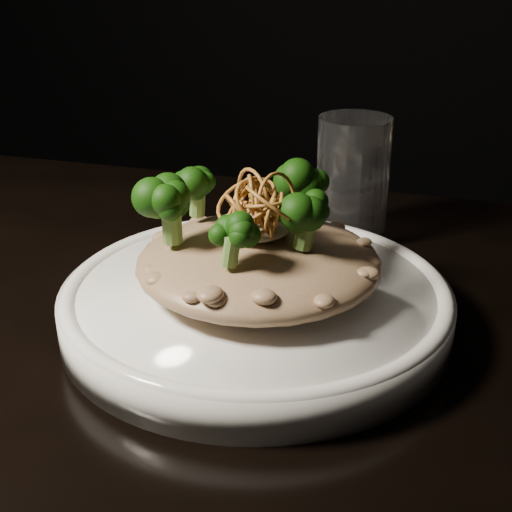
{
  "coord_description": "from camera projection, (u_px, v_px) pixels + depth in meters",
  "views": [
    {
      "loc": [
        0.2,
        -0.38,
        1.02
      ],
      "look_at": [
        0.06,
        0.07,
        0.81
      ],
      "focal_mm": 50.0,
      "sensor_mm": 36.0,
      "label": 1
    }
  ],
  "objects": [
    {
      "name": "shallots",
      "position": [
        259.0,
        199.0,
        0.49
      ],
      "size": [
        0.05,
        0.05,
        0.03
      ],
      "primitive_type": null,
      "color": "brown",
      "rests_on": "cheese"
    },
    {
      "name": "risotto",
      "position": [
        259.0,
        262.0,
        0.52
      ],
      "size": [
        0.18,
        0.18,
        0.04
      ],
      "primitive_type": "ellipsoid",
      "color": "brown",
      "rests_on": "plate"
    },
    {
      "name": "drinking_glass",
      "position": [
        352.0,
        180.0,
        0.66
      ],
      "size": [
        0.07,
        0.07,
        0.12
      ],
      "primitive_type": "cylinder",
      "rotation": [
        0.0,
        0.0,
        -0.02
      ],
      "color": "white",
      "rests_on": "table"
    },
    {
      "name": "broccoli",
      "position": [
        252.0,
        205.0,
        0.5
      ],
      "size": [
        0.13,
        0.13,
        0.05
      ],
      "primitive_type": null,
      "color": "black",
      "rests_on": "risotto"
    },
    {
      "name": "table",
      "position": [
        150.0,
        453.0,
        0.53
      ],
      "size": [
        1.1,
        0.8,
        0.75
      ],
      "color": "black",
      "rests_on": "ground"
    },
    {
      "name": "cheese",
      "position": [
        254.0,
        225.0,
        0.51
      ],
      "size": [
        0.05,
        0.05,
        0.02
      ],
      "primitive_type": "ellipsoid",
      "color": "silver",
      "rests_on": "risotto"
    },
    {
      "name": "plate",
      "position": [
        256.0,
        305.0,
        0.53
      ],
      "size": [
        0.29,
        0.29,
        0.03
      ],
      "primitive_type": "cylinder",
      "color": "white",
      "rests_on": "table"
    }
  ]
}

